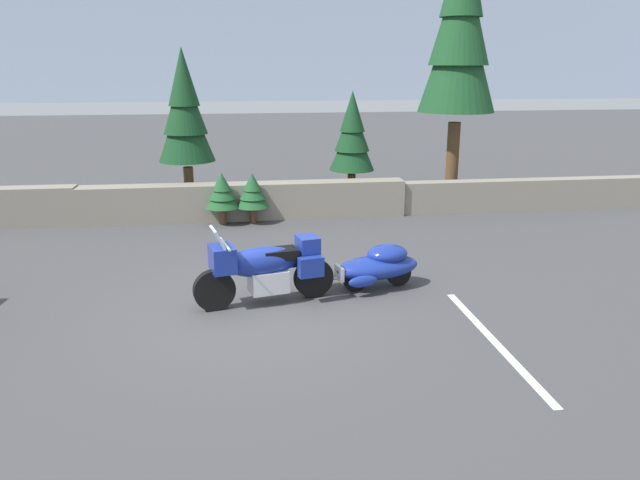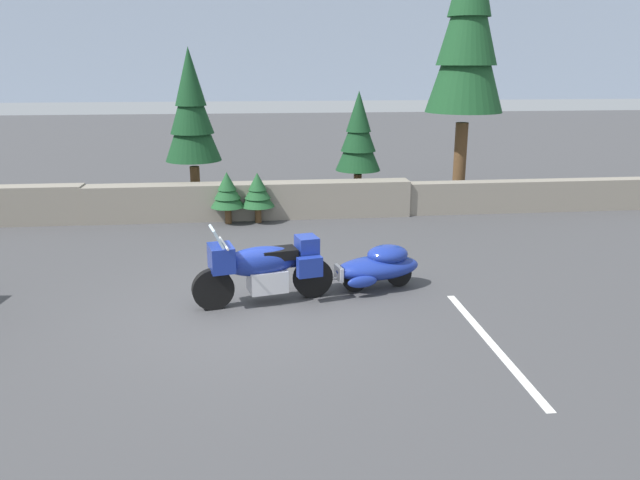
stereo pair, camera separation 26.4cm
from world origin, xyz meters
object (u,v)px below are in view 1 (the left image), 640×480
object	(u,v)px
pine_tree_secondary	(352,135)
pine_tree_far_right	(185,111)
touring_motorcycle	(265,267)
car_shaped_trailer	(378,265)
pine_tree_tall	(460,26)

from	to	relation	value
pine_tree_secondary	pine_tree_far_right	xyz separation A→B (m)	(-4.28, -0.14, 0.67)
pine_tree_far_right	touring_motorcycle	bearing A→B (deg)	-76.16
car_shaped_trailer	pine_tree_far_right	world-z (taller)	pine_tree_far_right
pine_tree_tall	pine_tree_far_right	size ratio (longest dim) A/B	1.81
pine_tree_secondary	car_shaped_trailer	bearing A→B (deg)	-96.40
touring_motorcycle	pine_tree_far_right	bearing A→B (deg)	103.84
touring_motorcycle	pine_tree_tall	distance (m)	10.17
car_shaped_trailer	pine_tree_tall	xyz separation A→B (m)	(3.74, 6.94, 4.28)
touring_motorcycle	car_shaped_trailer	world-z (taller)	touring_motorcycle
pine_tree_far_right	car_shaped_trailer	bearing A→B (deg)	-59.71
car_shaped_trailer	pine_tree_secondary	bearing A→B (deg)	83.60
pine_tree_tall	car_shaped_trailer	bearing A→B (deg)	-118.28
touring_motorcycle	car_shaped_trailer	distance (m)	2.02
touring_motorcycle	car_shaped_trailer	bearing A→B (deg)	12.57
touring_motorcycle	pine_tree_far_right	size ratio (longest dim) A/B	0.55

